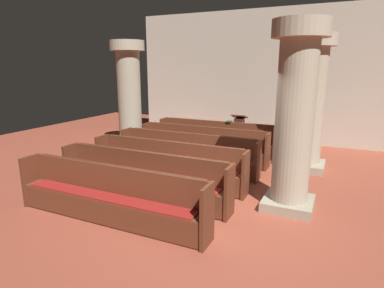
# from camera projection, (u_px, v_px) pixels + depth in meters

# --- Properties ---
(ground_plane) EXTENTS (19.20, 19.20, 0.00)m
(ground_plane) POSITION_uv_depth(u_px,v_px,m) (201.00, 203.00, 6.27)
(ground_plane) COLOR #9E4733
(back_wall) EXTENTS (10.00, 0.16, 4.50)m
(back_wall) POSITION_uv_depth(u_px,v_px,m) (271.00, 77.00, 11.09)
(back_wall) COLOR beige
(back_wall) RESTS_ON ground
(pew_row_0) EXTENTS (3.70, 0.46, 0.95)m
(pew_row_0) POSITION_uv_depth(u_px,v_px,m) (216.00, 137.00, 9.90)
(pew_row_0) COLOR brown
(pew_row_0) RESTS_ON ground
(pew_row_1) EXTENTS (3.70, 0.46, 0.95)m
(pew_row_1) POSITION_uv_depth(u_px,v_px,m) (203.00, 143.00, 9.01)
(pew_row_1) COLOR brown
(pew_row_1) RESTS_ON ground
(pew_row_2) EXTENTS (3.70, 0.47, 0.95)m
(pew_row_2) POSITION_uv_depth(u_px,v_px,m) (187.00, 152.00, 8.12)
(pew_row_2) COLOR brown
(pew_row_2) RESTS_ON ground
(pew_row_3) EXTENTS (3.70, 0.46, 0.95)m
(pew_row_3) POSITION_uv_depth(u_px,v_px,m) (167.00, 162.00, 7.23)
(pew_row_3) COLOR brown
(pew_row_3) RESTS_ON ground
(pew_row_4) EXTENTS (3.70, 0.46, 0.95)m
(pew_row_4) POSITION_uv_depth(u_px,v_px,m) (142.00, 176.00, 6.34)
(pew_row_4) COLOR brown
(pew_row_4) RESTS_ON ground
(pew_row_5) EXTENTS (3.70, 0.47, 0.95)m
(pew_row_5) POSITION_uv_depth(u_px,v_px,m) (109.00, 194.00, 5.45)
(pew_row_5) COLOR brown
(pew_row_5) RESTS_ON ground
(pillar_aisle_side) EXTENTS (1.05, 1.05, 3.37)m
(pillar_aisle_side) POSITION_uv_depth(u_px,v_px,m) (310.00, 101.00, 8.01)
(pillar_aisle_side) COLOR #9F967E
(pillar_aisle_side) RESTS_ON ground
(pillar_far_side) EXTENTS (1.05, 1.05, 3.37)m
(pillar_far_side) POSITION_uv_depth(u_px,v_px,m) (129.00, 94.00, 10.07)
(pillar_far_side) COLOR #9F967E
(pillar_far_side) RESTS_ON ground
(pillar_aisle_rear) EXTENTS (0.97, 0.97, 3.37)m
(pillar_aisle_rear) POSITION_uv_depth(u_px,v_px,m) (295.00, 116.00, 5.67)
(pillar_aisle_rear) COLOR #9F967E
(pillar_aisle_rear) RESTS_ON ground
(lectern) EXTENTS (0.48, 0.45, 1.08)m
(lectern) POSITION_uv_depth(u_px,v_px,m) (239.00, 133.00, 10.59)
(lectern) COLOR #411E13
(lectern) RESTS_ON ground
(hymn_book) EXTENTS (0.15, 0.21, 0.03)m
(hymn_book) POSITION_uv_depth(u_px,v_px,m) (229.00, 121.00, 9.81)
(hymn_book) COLOR #194723
(hymn_book) RESTS_ON pew_row_0
(kneeler_box_navy) EXTENTS (0.40, 0.26, 0.26)m
(kneeler_box_navy) POSITION_uv_depth(u_px,v_px,m) (284.00, 160.00, 8.71)
(kneeler_box_navy) COLOR navy
(kneeler_box_navy) RESTS_ON ground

